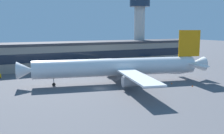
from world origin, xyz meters
The scene contains 8 objects.
ground_plane centered at (0.00, 0.00, 0.00)m, with size 600.00×600.00×0.00m, color #56565B.
terminal_building centered at (0.00, 49.08, 6.07)m, with size 153.07×17.74×12.11m.
airliner centered at (9.61, 4.95, 5.51)m, with size 65.75×56.58×18.09m.
control_tower centered at (47.83, 52.58, 22.68)m, with size 11.41×11.41×36.86m.
catering_truck centered at (51.75, 28.16, 2.29)m, with size 3.51×7.47×4.15m.
pushback_tractor centered at (11.98, 36.01, 1.05)m, with size 4.89×2.79×1.75m.
traffic_cone_0 centered at (27.77, -11.00, 0.29)m, with size 0.47×0.47×0.59m, color #F2590C.
traffic_cone_1 centered at (24.35, -4.94, 0.31)m, with size 0.49×0.49×0.61m, color #F2590C.
Camera 1 is at (-30.93, -70.48, 18.56)m, focal length 40.35 mm.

